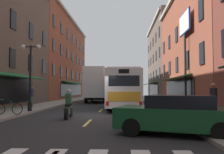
% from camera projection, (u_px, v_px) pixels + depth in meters
% --- Properties ---
extents(ground_plane, '(34.80, 80.00, 0.10)m').
position_uv_depth(ground_plane, '(96.00, 116.00, 15.10)').
color(ground_plane, '#28282B').
extents(lane_centre_dashes, '(0.14, 73.90, 0.01)m').
position_uv_depth(lane_centre_dashes, '(96.00, 115.00, 14.85)').
color(lane_centre_dashes, '#DBCC4C').
rests_on(lane_centre_dashes, ground).
extents(sidewalk_left, '(3.00, 80.00, 0.14)m').
position_uv_depth(sidewalk_left, '(6.00, 113.00, 15.40)').
color(sidewalk_left, gray).
rests_on(sidewalk_left, ground).
extents(sidewalk_right, '(3.00, 80.00, 0.14)m').
position_uv_depth(sidewalk_right, '(190.00, 114.00, 14.81)').
color(sidewalk_right, gray).
rests_on(sidewalk_right, ground).
extents(billboard_sign, '(0.40, 3.24, 8.14)m').
position_uv_depth(billboard_sign, '(185.00, 33.00, 20.47)').
color(billboard_sign, black).
rests_on(billboard_sign, sidewalk_right).
extents(transit_bus, '(2.66, 12.06, 3.20)m').
position_uv_depth(transit_bus, '(124.00, 89.00, 21.69)').
color(transit_bus, white).
rests_on(transit_bus, ground).
extents(box_truck, '(2.58, 7.68, 4.20)m').
position_uv_depth(box_truck, '(97.00, 85.00, 29.74)').
color(box_truck, black).
rests_on(box_truck, ground).
extents(sedan_near, '(4.60, 3.03, 1.43)m').
position_uv_depth(sedan_near, '(177.00, 115.00, 8.55)').
color(sedan_near, '#144723').
rests_on(sedan_near, ground).
extents(sedan_mid, '(2.02, 4.75, 1.44)m').
position_uv_depth(sedan_mid, '(103.00, 95.00, 40.64)').
color(sedan_mid, '#144723').
rests_on(sedan_mid, ground).
extents(motorcycle_rider, '(0.62, 2.07, 1.66)m').
position_uv_depth(motorcycle_rider, '(69.00, 106.00, 13.41)').
color(motorcycle_rider, black).
rests_on(motorcycle_rider, ground).
extents(bicycle_near, '(1.71, 0.48, 0.91)m').
position_uv_depth(bicycle_near, '(9.00, 108.00, 14.11)').
color(bicycle_near, black).
rests_on(bicycle_near, sidewalk_left).
extents(pedestrian_near, '(0.51, 0.36, 1.78)m').
position_uv_depth(pedestrian_near, '(31.00, 95.00, 21.30)').
color(pedestrian_near, '#33663F').
rests_on(pedestrian_near, sidewalk_left).
extents(pedestrian_mid, '(0.36, 0.36, 1.82)m').
position_uv_depth(pedestrian_mid, '(214.00, 101.00, 11.74)').
color(pedestrian_mid, '#33663F').
rests_on(pedestrian_mid, sidewalk_right).
extents(street_lamp_twin, '(1.42, 0.32, 4.61)m').
position_uv_depth(street_lamp_twin, '(30.00, 74.00, 16.39)').
color(street_lamp_twin, black).
rests_on(street_lamp_twin, sidewalk_left).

